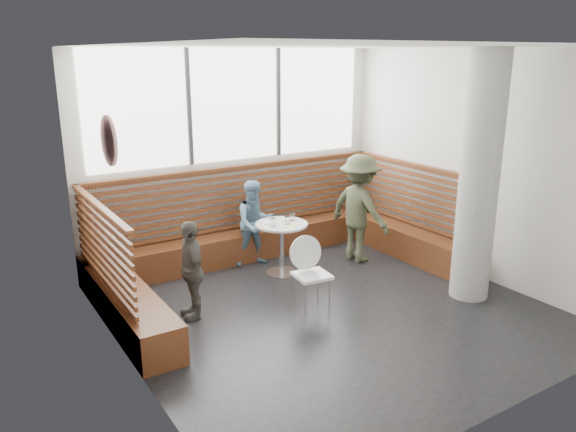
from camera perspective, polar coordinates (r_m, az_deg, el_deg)
room at (r=6.65m, az=4.61°, el=2.95°), size 5.00×5.00×3.20m
booth at (r=8.41m, az=-2.83°, el=-2.63°), size 5.00×2.50×1.44m
concrete_column at (r=7.50m, az=18.85°, el=3.63°), size 0.50×0.50×3.20m
wall_art at (r=5.80m, az=-17.75°, el=7.29°), size 0.03×0.50×0.50m
cafe_table at (r=8.11m, az=-0.66°, el=-2.23°), size 0.75×0.75×0.78m
cafe_chair at (r=7.08m, az=2.13°, el=-5.22°), size 0.44×0.43×0.92m
adult_man at (r=8.66m, az=7.26°, el=0.77°), size 0.78×1.16×1.67m
child_back at (r=8.47m, az=-3.36°, el=-0.74°), size 0.69×0.57×1.31m
child_left at (r=6.90m, az=-9.80°, el=-5.37°), size 0.39×0.75×1.23m
plate_near at (r=8.08m, az=-2.17°, el=-0.63°), size 0.19×0.19×0.01m
plate_far at (r=8.22m, az=-0.42°, el=-0.31°), size 0.21×0.21×0.02m
glass_left at (r=7.90m, az=-1.54°, el=-0.63°), size 0.08×0.08×0.12m
glass_mid at (r=7.98m, az=-0.09°, el=-0.45°), size 0.07×0.07×0.12m
glass_right at (r=8.17m, az=0.42°, el=-0.09°), size 0.07×0.07×0.10m
menu_card at (r=7.92m, az=0.24°, el=-1.02°), size 0.20×0.15×0.00m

